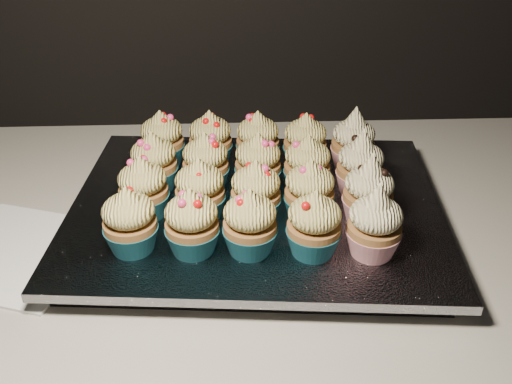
{
  "coord_description": "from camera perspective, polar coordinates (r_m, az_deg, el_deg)",
  "views": [
    {
      "loc": [
        -0.27,
        1.05,
        1.34
      ],
      "look_at": [
        -0.25,
        1.68,
        0.95
      ],
      "focal_mm": 40.0,
      "sensor_mm": 36.0,
      "label": 1
    }
  ],
  "objects": [
    {
      "name": "napkin",
      "position": [
        0.78,
        -22.65,
        -5.66
      ],
      "size": [
        0.22,
        0.22,
        0.0
      ],
      "primitive_type": "cube",
      "rotation": [
        0.0,
        0.0,
        -0.31
      ],
      "color": "white",
      "rests_on": "worktop"
    },
    {
      "name": "worktop",
      "position": [
        0.84,
        16.97,
        -2.96
      ],
      "size": [
        2.44,
        0.64,
        0.04
      ],
      "primitive_type": "cube",
      "color": "beige",
      "rests_on": "cabinet"
    },
    {
      "name": "cupcake_5",
      "position": [
        0.72,
        -11.2,
        0.29
      ],
      "size": [
        0.06,
        0.06,
        0.08
      ],
      "color": "#175E6F",
      "rests_on": "foil_lining"
    },
    {
      "name": "cupcake_9",
      "position": [
        0.71,
        11.18,
        -0.04
      ],
      "size": [
        0.06,
        0.06,
        0.1
      ],
      "color": "maroon",
      "rests_on": "foil_lining"
    },
    {
      "name": "cupcake_4",
      "position": [
        0.66,
        11.79,
        -3.19
      ],
      "size": [
        0.06,
        0.06,
        0.1
      ],
      "color": "maroon",
      "rests_on": "foil_lining"
    },
    {
      "name": "cupcake_0",
      "position": [
        0.67,
        -12.51,
        -2.93
      ],
      "size": [
        0.06,
        0.06,
        0.08
      ],
      "color": "#175E6F",
      "rests_on": "foil_lining"
    },
    {
      "name": "cupcake_11",
      "position": [
        0.77,
        -5.07,
        2.86
      ],
      "size": [
        0.06,
        0.06,
        0.08
      ],
      "color": "#175E6F",
      "rests_on": "foil_lining"
    },
    {
      "name": "cupcake_3",
      "position": [
        0.65,
        5.82,
        -3.32
      ],
      "size": [
        0.06,
        0.06,
        0.08
      ],
      "color": "#175E6F",
      "rests_on": "foil_lining"
    },
    {
      "name": "cupcake_16",
      "position": [
        0.83,
        -4.58,
        5.21
      ],
      "size": [
        0.06,
        0.06,
        0.08
      ],
      "color": "#175E6F",
      "rests_on": "foil_lining"
    },
    {
      "name": "cupcake_19",
      "position": [
        0.83,
        9.69,
        4.96
      ],
      "size": [
        0.06,
        0.06,
        0.1
      ],
      "color": "maroon",
      "rests_on": "foil_lining"
    },
    {
      "name": "cupcake_15",
      "position": [
        0.84,
        -9.36,
        5.16
      ],
      "size": [
        0.06,
        0.06,
        0.08
      ],
      "color": "#175E6F",
      "rests_on": "foil_lining"
    },
    {
      "name": "baking_tray",
      "position": [
        0.77,
        0.0,
        -2.47
      ],
      "size": [
        0.47,
        0.37,
        0.02
      ],
      "primitive_type": "cube",
      "rotation": [
        0.0,
        0.0,
        -0.08
      ],
      "color": "black",
      "rests_on": "worktop"
    },
    {
      "name": "cupcake_18",
      "position": [
        0.82,
        4.93,
        4.94
      ],
      "size": [
        0.06,
        0.06,
        0.08
      ],
      "color": "#175E6F",
      "rests_on": "foil_lining"
    },
    {
      "name": "cupcake_10",
      "position": [
        0.78,
        -10.16,
        2.9
      ],
      "size": [
        0.06,
        0.06,
        0.08
      ],
      "color": "#175E6F",
      "rests_on": "foil_lining"
    },
    {
      "name": "cupcake_17",
      "position": [
        0.82,
        0.17,
        5.16
      ],
      "size": [
        0.06,
        0.06,
        0.08
      ],
      "color": "#175E6F",
      "rests_on": "foil_lining"
    },
    {
      "name": "cupcake_6",
      "position": [
        0.71,
        -5.63,
        0.11
      ],
      "size": [
        0.06,
        0.06,
        0.08
      ],
      "color": "#175E6F",
      "rests_on": "foil_lining"
    },
    {
      "name": "cupcake_8",
      "position": [
        0.71,
        5.36,
        -0.0
      ],
      "size": [
        0.06,
        0.06,
        0.08
      ],
      "color": "#175E6F",
      "rests_on": "foil_lining"
    },
    {
      "name": "cupcake_13",
      "position": [
        0.76,
        5.14,
        2.63
      ],
      "size": [
        0.06,
        0.06,
        0.08
      ],
      "color": "#175E6F",
      "rests_on": "foil_lining"
    },
    {
      "name": "cupcake_1",
      "position": [
        0.65,
        -6.44,
        -3.15
      ],
      "size": [
        0.06,
        0.06,
        0.08
      ],
      "color": "#175E6F",
      "rests_on": "foil_lining"
    },
    {
      "name": "foil_lining",
      "position": [
        0.76,
        -0.0,
        -1.41
      ],
      "size": [
        0.51,
        0.42,
        0.01
      ],
      "primitive_type": "cube",
      "rotation": [
        0.0,
        0.0,
        -0.08
      ],
      "color": "silver",
      "rests_on": "baking_tray"
    },
    {
      "name": "cupcake_2",
      "position": [
        0.65,
        -0.61,
        -3.19
      ],
      "size": [
        0.06,
        0.06,
        0.08
      ],
      "color": "#175E6F",
      "rests_on": "foil_lining"
    },
    {
      "name": "cupcake_12",
      "position": [
        0.76,
        0.2,
        2.83
      ],
      "size": [
        0.06,
        0.06,
        0.08
      ],
      "color": "#175E6F",
      "rests_on": "foil_lining"
    },
    {
      "name": "cupcake_7",
      "position": [
        0.7,
        -0.03,
        -0.1
      ],
      "size": [
        0.06,
        0.06,
        0.08
      ],
      "color": "#175E6F",
      "rests_on": "foil_lining"
    },
    {
      "name": "cupcake_14",
      "position": [
        0.77,
        10.38,
        2.57
      ],
      "size": [
        0.06,
        0.06,
        0.1
      ],
      "color": "maroon",
      "rests_on": "foil_lining"
    }
  ]
}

